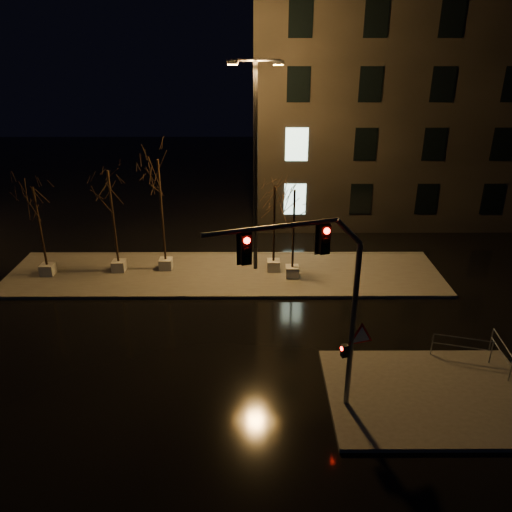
{
  "coord_description": "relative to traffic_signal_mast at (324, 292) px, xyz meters",
  "views": [
    {
      "loc": [
        1.51,
        -17.05,
        11.17
      ],
      "look_at": [
        1.59,
        2.04,
        2.8
      ],
      "focal_mm": 35.0,
      "sensor_mm": 36.0,
      "label": 1
    }
  ],
  "objects": [
    {
      "name": "tree_1",
      "position": [
        -8.96,
        10.53,
        -0.19
      ],
      "size": [
        1.8,
        1.8,
        5.39
      ],
      "color": "#AEADA3",
      "rests_on": "median"
    },
    {
      "name": "guard_rail_a",
      "position": [
        5.69,
        2.79,
        -3.69
      ],
      "size": [
        2.04,
        0.6,
        0.91
      ],
      "rotation": [
        0.0,
        0.0,
        -0.27
      ],
      "color": "#585C60",
      "rests_on": "sidewalk_corner"
    },
    {
      "name": "tree_0",
      "position": [
        -12.46,
        10.12,
        -0.73
      ],
      "size": [
        1.8,
        1.8,
        4.69
      ],
      "color": "#AEADA3",
      "rests_on": "median"
    },
    {
      "name": "tree_3",
      "position": [
        -1.01,
        10.57,
        -0.79
      ],
      "size": [
        1.8,
        1.8,
        4.6
      ],
      "color": "#AEADA3",
      "rests_on": "median"
    },
    {
      "name": "streetlight_main",
      "position": [
        -1.94,
        10.78,
        1.59
      ],
      "size": [
        2.55,
        0.52,
        10.17
      ],
      "rotation": [
        0.0,
        0.0,
        -0.09
      ],
      "color": "black",
      "rests_on": "median"
    },
    {
      "name": "building",
      "position": [
        10.48,
        22.29,
        3.07
      ],
      "size": [
        25.0,
        12.0,
        15.0
      ],
      "primitive_type": "cube",
      "color": "black",
      "rests_on": "ground"
    },
    {
      "name": "ground",
      "position": [
        -3.52,
        4.29,
        -4.43
      ],
      "size": [
        90.0,
        90.0,
        0.0
      ],
      "primitive_type": "plane",
      "color": "black",
      "rests_on": "ground"
    },
    {
      "name": "guard_rail_b",
      "position": [
        6.98,
        2.4,
        -3.67
      ],
      "size": [
        0.22,
        1.99,
        0.94
      ],
      "rotation": [
        0.0,
        0.0,
        1.48
      ],
      "color": "#585C60",
      "rests_on": "sidewalk_corner"
    },
    {
      "name": "median",
      "position": [
        -3.52,
        10.29,
        -4.36
      ],
      "size": [
        22.0,
        5.0,
        0.15
      ],
      "primitive_type": "cube",
      "color": "#484640",
      "rests_on": "ground"
    },
    {
      "name": "tree_4",
      "position": [
        -0.1,
        9.8,
        -0.78
      ],
      "size": [
        1.8,
        1.8,
        4.62
      ],
      "color": "#AEADA3",
      "rests_on": "median"
    },
    {
      "name": "traffic_signal_mast",
      "position": [
        0.0,
        0.0,
        0.0
      ],
      "size": [
        5.13,
        1.65,
        6.52
      ],
      "rotation": [
        0.0,
        0.0,
        0.31
      ],
      "color": "#585C60",
      "rests_on": "sidewalk_corner"
    },
    {
      "name": "tree_2",
      "position": [
        -6.58,
        10.76,
        0.17
      ],
      "size": [
        1.8,
        1.8,
        5.87
      ],
      "color": "#AEADA3",
      "rests_on": "median"
    },
    {
      "name": "sidewalk_corner",
      "position": [
        3.98,
        0.79,
        -4.36
      ],
      "size": [
        7.0,
        5.0,
        0.15
      ],
      "primitive_type": "cube",
      "color": "#484640",
      "rests_on": "ground"
    }
  ]
}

